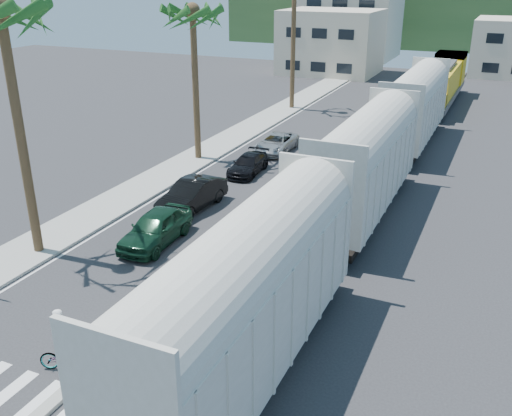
{
  "coord_description": "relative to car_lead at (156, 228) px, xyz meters",
  "views": [
    {
      "loc": [
        11.52,
        -12.05,
        12.49
      ],
      "look_at": [
        1.2,
        10.95,
        2.0
      ],
      "focal_mm": 40.0,
      "sensor_mm": 36.0,
      "label": 1
    }
  ],
  "objects": [
    {
      "name": "crosswalk",
      "position": [
        3.41,
        -11.17,
        -0.83
      ],
      "size": [
        14.0,
        2.2,
        0.01
      ],
      "primitive_type": "cube",
      "color": "silver",
      "rests_on": "ground"
    },
    {
      "name": "buildings",
      "position": [
        -3.0,
        62.48,
        3.53
      ],
      "size": [
        38.0,
        27.0,
        10.0
      ],
      "color": "beige",
      "rests_on": "ground"
    },
    {
      "name": "rails",
      "position": [
        8.41,
        18.83,
        -0.81
      ],
      "size": [
        1.56,
        100.0,
        0.06
      ],
      "color": "black",
      "rests_on": "ground"
    },
    {
      "name": "lane_markings",
      "position": [
        1.26,
        15.83,
        -0.83
      ],
      "size": [
        9.42,
        90.0,
        0.01
      ],
      "color": "silver",
      "rests_on": "ground"
    },
    {
      "name": "median",
      "position": [
        3.41,
        10.79,
        -0.75
      ],
      "size": [
        0.45,
        60.0,
        0.85
      ],
      "color": "gray",
      "rests_on": "ground"
    },
    {
      "name": "car_second",
      "position": [
        -0.62,
        4.58,
        -0.0
      ],
      "size": [
        2.46,
        5.32,
        1.67
      ],
      "primitive_type": "imported",
      "rotation": [
        0.0,
        0.0,
        -0.07
      ],
      "color": "black",
      "rests_on": "ground"
    },
    {
      "name": "hillside",
      "position": [
        3.41,
        90.83,
        5.16
      ],
      "size": [
        80.0,
        20.0,
        12.0
      ],
      "primitive_type": "cube",
      "color": "#385628",
      "rests_on": "ground"
    },
    {
      "name": "car_third",
      "position": [
        -0.32,
        11.49,
        -0.21
      ],
      "size": [
        2.23,
        4.5,
        1.25
      ],
      "primitive_type": "imported",
      "rotation": [
        0.0,
        0.0,
        0.06
      ],
      "color": "black",
      "rests_on": "ground"
    },
    {
      "name": "freight_train",
      "position": [
        8.41,
        13.36,
        2.07
      ],
      "size": [
        3.0,
        60.94,
        5.85
      ],
      "color": "beige",
      "rests_on": "ground"
    },
    {
      "name": "cyclist",
      "position": [
        2.67,
        -9.42,
        -0.11
      ],
      "size": [
        2.08,
        2.43,
        2.32
      ],
      "rotation": [
        0.0,
        0.0,
        1.98
      ],
      "color": "#9EA0A5",
      "rests_on": "ground"
    },
    {
      "name": "car_lead",
      "position": [
        0.0,
        0.0,
        0.0
      ],
      "size": [
        2.44,
        5.1,
        1.67
      ],
      "primitive_type": "imported",
      "rotation": [
        0.0,
        0.0,
        0.05
      ],
      "color": "#10311F",
      "rests_on": "ground"
    },
    {
      "name": "car_rear",
      "position": [
        -0.49,
        16.81,
        -0.16
      ],
      "size": [
        2.42,
        4.94,
        1.35
      ],
      "primitive_type": "imported",
      "rotation": [
        0.0,
        0.0,
        0.02
      ],
      "color": "#9EA1A3",
      "rests_on": "ground"
    },
    {
      "name": "ground",
      "position": [
        3.41,
        -9.17,
        -0.84
      ],
      "size": [
        140.0,
        140.0,
        0.0
      ],
      "primitive_type": "plane",
      "color": "#28282B",
      "rests_on": "ground"
    },
    {
      "name": "sidewalk",
      "position": [
        -5.09,
        15.83,
        -0.76
      ],
      "size": [
        3.0,
        90.0,
        0.15
      ],
      "primitive_type": "cube",
      "color": "gray",
      "rests_on": "ground"
    }
  ]
}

